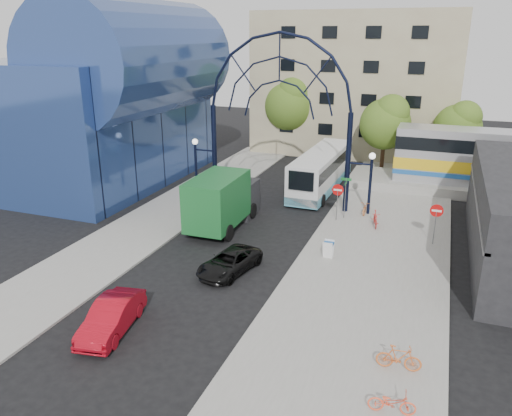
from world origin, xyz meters
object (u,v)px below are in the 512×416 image
at_px(stop_sign, 338,193).
at_px(do_not_enter_sign, 436,215).
at_px(tree_north_a, 387,121).
at_px(city_bus, 322,170).
at_px(street_name_sign, 346,189).
at_px(bike_near_a, 367,207).
at_px(bike_far_b, 399,358).
at_px(tree_north_c, 459,126).
at_px(sandwich_board, 328,247).
at_px(green_truck, 223,200).
at_px(bike_far_a, 392,402).
at_px(bike_near_b, 375,219).
at_px(black_suv, 229,262).
at_px(gateway_arch, 279,86).
at_px(red_sedan, 112,317).
at_px(tree_north_b, 291,103).

xyz_separation_m(stop_sign, do_not_enter_sign, (6.20, -2.00, -0.02)).
xyz_separation_m(tree_north_a, city_bus, (-4.01, -7.11, -3.00)).
xyz_separation_m(street_name_sign, bike_near_a, (1.28, 1.40, -1.56)).
bearing_deg(street_name_sign, bike_far_b, -71.90).
relative_size(tree_north_c, bike_near_a, 3.77).
relative_size(do_not_enter_sign, sandwich_board, 2.51).
bearing_deg(tree_north_c, sandwich_board, -106.55).
bearing_deg(bike_near_a, do_not_enter_sign, -35.64).
distance_m(city_bus, bike_near_a, 6.58).
height_order(tree_north_c, city_bus, tree_north_c).
bearing_deg(tree_north_a, green_truck, -114.99).
distance_m(street_name_sign, tree_north_c, 16.95).
bearing_deg(tree_north_a, street_name_sign, -93.96).
height_order(green_truck, bike_far_a, green_truck).
height_order(bike_near_a, bike_near_b, bike_near_b).
distance_m(tree_north_a, bike_far_a, 31.60).
xyz_separation_m(bike_far_a, bike_far_b, (-0.01, 2.40, 0.09)).
distance_m(black_suv, bike_near_a, 12.60).
distance_m(stop_sign, do_not_enter_sign, 6.51).
bearing_deg(bike_far_b, stop_sign, 16.12).
bearing_deg(bike_near_b, gateway_arch, 149.61).
bearing_deg(green_truck, red_sedan, -88.34).
bearing_deg(bike_far_b, bike_near_b, 7.00).
bearing_deg(red_sedan, street_name_sign, 58.57).
bearing_deg(bike_far_a, red_sedan, 77.58).
bearing_deg(gateway_arch, bike_far_b, -58.61).
relative_size(tree_north_c, black_suv, 1.58).
bearing_deg(city_bus, bike_far_a, -69.77).
height_order(gateway_arch, tree_north_c, gateway_arch).
xyz_separation_m(street_name_sign, black_suv, (-4.12, -9.99, -1.56)).
bearing_deg(red_sedan, city_bus, 71.34).
height_order(stop_sign, tree_north_a, tree_north_a).
bearing_deg(bike_near_b, black_suv, -137.90).
height_order(black_suv, bike_far_b, black_suv).
distance_m(street_name_sign, tree_north_b, 19.81).
xyz_separation_m(red_sedan, bike_far_a, (11.60, -0.97, -0.15)).
distance_m(gateway_arch, bike_far_b, 21.16).
xyz_separation_m(tree_north_b, black_suv, (4.96, -27.32, -4.69)).
height_order(sandwich_board, bike_far_b, bike_far_b).
bearing_deg(tree_north_c, street_name_sign, -114.31).
xyz_separation_m(gateway_arch, bike_near_a, (6.48, 0.00, -7.98)).
relative_size(city_bus, bike_near_b, 6.63).
xyz_separation_m(tree_north_c, city_bus, (-10.01, -9.11, -2.67)).
height_order(tree_north_c, bike_far_a, tree_north_c).
height_order(city_bus, green_truck, green_truck).
relative_size(gateway_arch, green_truck, 1.91).
bearing_deg(city_bus, bike_far_b, -67.89).
xyz_separation_m(tree_north_a, tree_north_c, (6.00, 2.00, -0.33)).
height_order(sandwich_board, bike_near_b, bike_near_b).
xyz_separation_m(tree_north_b, red_sedan, (2.51, -34.10, -4.58)).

